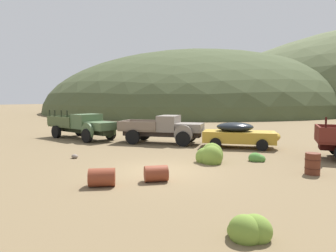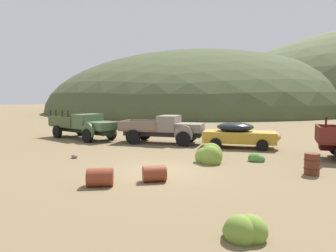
# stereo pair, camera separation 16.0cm
# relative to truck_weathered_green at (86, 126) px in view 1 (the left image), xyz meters

# --- Properties ---
(ground_plane) EXTENTS (300.00, 300.00, 0.00)m
(ground_plane) POSITION_rel_truck_weathered_green_xyz_m (9.91, -5.84, -1.00)
(ground_plane) COLOR brown
(hill_far_left) EXTENTS (71.36, 80.53, 28.94)m
(hill_far_left) POSITION_rel_truck_weathered_green_xyz_m (-14.68, 56.27, -1.00)
(hill_far_left) COLOR #424C2D
(hill_far_left) RESTS_ON ground
(truck_weathered_green) EXTENTS (6.68, 3.17, 2.16)m
(truck_weathered_green) POSITION_rel_truck_weathered_green_xyz_m (0.00, 0.00, 0.00)
(truck_weathered_green) COLOR #232B1B
(truck_weathered_green) RESTS_ON ground
(truck_primer_gray) EXTENTS (5.91, 3.46, 1.89)m
(truck_primer_gray) POSITION_rel_truck_weathered_green_xyz_m (6.29, 1.24, -0.02)
(truck_primer_gray) COLOR #3D322D
(truck_primer_gray) RESTS_ON ground
(car_mustard) EXTENTS (4.85, 2.93, 1.57)m
(car_mustard) POSITION_rel_truck_weathered_green_xyz_m (11.15, 1.86, -0.19)
(car_mustard) COLOR #B28928
(car_mustard) RESTS_ON ground
(oil_drum_tipped) EXTENTS (1.09, 1.04, 0.63)m
(oil_drum_tipped) POSITION_rel_truck_weathered_green_xyz_m (9.39, -8.78, -0.69)
(oil_drum_tipped) COLOR brown
(oil_drum_tipped) RESTS_ON ground
(oil_drum_by_truck) EXTENTS (1.02, 1.00, 0.59)m
(oil_drum_by_truck) POSITION_rel_truck_weathered_green_xyz_m (10.69, -7.33, -0.71)
(oil_drum_by_truck) COLOR brown
(oil_drum_by_truck) RESTS_ON ground
(oil_drum_spare) EXTENTS (0.62, 0.62, 0.86)m
(oil_drum_spare) POSITION_rel_truck_weathered_green_xyz_m (15.55, -3.34, -0.57)
(oil_drum_spare) COLOR #5B2819
(oil_drum_spare) RESTS_ON ground
(bush_between_trucks) EXTENTS (0.90, 0.90, 0.74)m
(bush_between_trucks) POSITION_rel_truck_weathered_green_xyz_m (9.52, 4.85, -0.81)
(bush_between_trucks) COLOR #4C8438
(bush_between_trucks) RESTS_ON ground
(bush_back_edge) EXTENTS (1.00, 0.85, 0.70)m
(bush_back_edge) POSITION_rel_truck_weathered_green_xyz_m (15.91, 4.24, -0.82)
(bush_back_edge) COLOR #5B8E42
(bush_back_edge) RESTS_ON ground
(bush_front_left) EXTENTS (0.96, 0.84, 0.71)m
(bush_front_left) POSITION_rel_truck_weathered_green_xyz_m (14.83, -10.23, -0.82)
(bush_front_left) COLOR olive
(bush_front_left) RESTS_ON ground
(bush_front_right) EXTENTS (0.81, 0.65, 0.53)m
(bush_front_right) POSITION_rel_truck_weathered_green_xyz_m (12.98, -1.79, -0.87)
(bush_front_right) COLOR #4C8438
(bush_front_right) RESTS_ON ground
(bush_near_barrel) EXTENTS (1.34, 1.32, 1.18)m
(bush_near_barrel) POSITION_rel_truck_weathered_green_xyz_m (11.15, -3.22, -0.70)
(bush_near_barrel) COLOR olive
(bush_near_barrel) RESTS_ON ground
(rock_small) EXTENTS (0.36, 0.27, 0.22)m
(rock_small) POSITION_rel_truck_weathered_green_xyz_m (4.79, -5.67, -0.90)
(rock_small) COLOR gray
(rock_small) RESTS_ON ground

